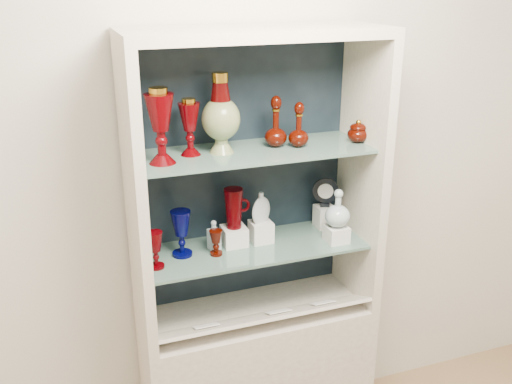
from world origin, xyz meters
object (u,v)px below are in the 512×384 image
object	(u,v)px
ruby_decanter_a	(276,118)
clear_square_bottle	(214,235)
enamel_urn	(221,113)
ruby_goblet_small	(216,243)
pedestal_lamp_left	(190,127)
flat_flask	(261,207)
ruby_goblet_tall	(155,250)
ruby_pitcher	(234,208)
ruby_decanter_b	(299,123)
pedestal_lamp_right	(160,126)
clear_round_decanter	(338,209)
cameo_medallion	(325,192)
lidded_bowl	(358,131)
cobalt_goblet	(181,233)

from	to	relation	value
ruby_decanter_a	clear_square_bottle	size ratio (longest dim) A/B	1.79
enamel_urn	ruby_goblet_small	bearing A→B (deg)	-137.82
pedestal_lamp_left	ruby_decanter_a	xyz separation A→B (m)	(0.35, -0.00, 0.01)
ruby_goblet_small	clear_square_bottle	bearing A→B (deg)	82.75
flat_flask	ruby_decanter_a	bearing A→B (deg)	-38.72
ruby_decanter_a	ruby_goblet_tall	xyz separation A→B (m)	(-0.52, -0.07, -0.46)
ruby_pitcher	enamel_urn	bearing A→B (deg)	-151.36
pedestal_lamp_left	ruby_decanter_a	size ratio (longest dim) A/B	0.94
ruby_decanter_b	ruby_pitcher	world-z (taller)	ruby_decanter_b
pedestal_lamp_left	pedestal_lamp_right	xyz separation A→B (m)	(-0.12, -0.07, 0.03)
ruby_goblet_small	ruby_pitcher	xyz separation A→B (m)	(0.10, 0.07, 0.11)
ruby_decanter_a	clear_round_decanter	distance (m)	0.47
pedestal_lamp_left	cameo_medallion	bearing A→B (deg)	5.43
ruby_decanter_a	ruby_pitcher	xyz separation A→B (m)	(-0.17, 0.02, -0.37)
ruby_decanter_b	ruby_pitcher	bearing A→B (deg)	168.00
ruby_decanter_b	clear_square_bottle	size ratio (longest dim) A/B	1.49
ruby_pitcher	flat_flask	distance (m)	0.12
ruby_goblet_tall	clear_round_decanter	bearing A→B (deg)	-1.92
enamel_urn	clear_square_bottle	size ratio (longest dim) A/B	2.40
clear_round_decanter	flat_flask	bearing A→B (deg)	159.87
lidded_bowl	ruby_goblet_small	size ratio (longest dim) A/B	0.91
flat_flask	cameo_medallion	bearing A→B (deg)	-14.95
pedestal_lamp_right	ruby_goblet_small	size ratio (longest dim) A/B	2.59
ruby_decanter_a	flat_flask	size ratio (longest dim) A/B	1.68
lidded_bowl	clear_round_decanter	distance (m)	0.34
ruby_goblet_tall	ruby_pitcher	distance (m)	0.37
cameo_medallion	cobalt_goblet	bearing A→B (deg)	-151.02
lidded_bowl	cameo_medallion	bearing A→B (deg)	123.27
pedestal_lamp_left	cameo_medallion	world-z (taller)	pedestal_lamp_left
flat_flask	cameo_medallion	size ratio (longest dim) A/B	1.01
clear_round_decanter	cobalt_goblet	bearing A→B (deg)	171.64
lidded_bowl	flat_flask	size ratio (longest dim) A/B	0.71
pedestal_lamp_left	clear_square_bottle	bearing A→B (deg)	5.17
ruby_goblet_tall	ruby_pitcher	size ratio (longest dim) A/B	0.89
ruby_pitcher	cobalt_goblet	bearing A→B (deg)	-171.55
ruby_goblet_tall	cobalt_goblet	bearing A→B (deg)	30.47
clear_round_decanter	ruby_decanter_a	bearing A→B (deg)	158.85
pedestal_lamp_left	ruby_goblet_small	size ratio (longest dim) A/B	2.04
enamel_urn	ruby_decanter_a	world-z (taller)	enamel_urn
pedestal_lamp_right	ruby_goblet_tall	world-z (taller)	pedestal_lamp_right
pedestal_lamp_left	clear_square_bottle	distance (m)	0.47
clear_square_bottle	enamel_urn	bearing A→B (deg)	-21.68
clear_round_decanter	pedestal_lamp_right	bearing A→B (deg)	177.43
pedestal_lamp_right	ruby_goblet_tall	bearing A→B (deg)	-172.58
cobalt_goblet	ruby_goblet_small	xyz separation A→B (m)	(0.13, -0.04, -0.04)
pedestal_lamp_right	lidded_bowl	distance (m)	0.82
ruby_goblet_tall	lidded_bowl	bearing A→B (deg)	0.99
pedestal_lamp_left	clear_square_bottle	xyz separation A→B (m)	(0.08, 0.01, -0.46)
cobalt_goblet	ruby_goblet_small	distance (m)	0.14
enamel_urn	clear_round_decanter	distance (m)	0.64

